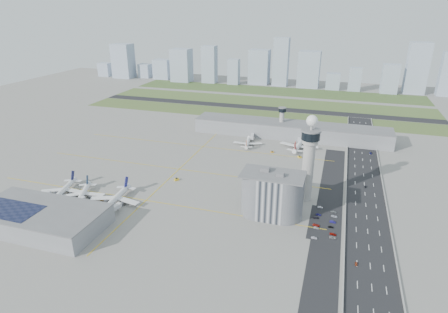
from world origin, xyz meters
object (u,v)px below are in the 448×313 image
(airplane_near_c, at_px, (114,196))
(car_lot_1, at_px, (316,228))
(tug_5, at_px, (300,157))
(car_lot_4, at_px, (319,214))
(control_tower, at_px, (309,155))
(car_lot_7, at_px, (333,234))
(airplane_near_b, at_px, (82,192))
(car_hw_4, at_px, (353,133))
(airplane_near_a, at_px, (62,188))
(car_hw_1, at_px, (365,187))
(airplane_far_a, at_px, (248,140))
(jet_bridge_far_1, at_px, (299,140))
(tug_3, at_px, (177,179))
(car_lot_10, at_px, (334,216))
(tug_2, at_px, (102,199))
(car_lot_3, at_px, (316,218))
(tug_1, at_px, (118,197))
(car_hw_2, at_px, (371,153))
(car_hw_0, at_px, (356,264))
(jet_bridge_near_0, at_px, (34,202))
(secondary_tower, at_px, (282,119))
(admin_building, at_px, (272,195))
(car_lot_0, at_px, (314,238))
(car_lot_5, at_px, (320,207))
(car_lot_6, at_px, (333,237))
(tug_4, at_px, (272,152))
(jet_bridge_far_0, at_px, (253,135))
(jet_bridge_near_2, at_px, (106,215))
(jet_bridge_near_1, at_px, (69,208))
(car_lot_11, at_px, (334,212))
(tug_0, at_px, (80,191))
(car_lot_2, at_px, (316,225))
(car_lot_8, at_px, (331,227))
(airplane_far_b, at_px, (299,142))
(car_lot_9, at_px, (333,222))

(airplane_near_c, xyz_separation_m, car_lot_1, (142.18, 11.23, -5.72))
(tug_5, distance_m, car_lot_4, 105.52)
(control_tower, bearing_deg, car_lot_7, -62.83)
(airplane_near_b, height_order, car_hw_4, airplane_near_b)
(airplane_near_c, xyz_separation_m, car_lot_7, (152.90, 6.95, -5.69))
(airplane_near_a, bearing_deg, car_hw_1, 97.19)
(airplane_far_a, xyz_separation_m, jet_bridge_far_1, (49.77, 22.79, -2.03))
(tug_3, xyz_separation_m, car_lot_10, (126.48, -20.74, -0.49))
(car_hw_1, bearing_deg, car_lot_4, -111.61)
(tug_2, distance_m, car_lot_10, 167.37)
(car_lot_3, bearing_deg, car_lot_4, -22.80)
(tug_1, distance_m, car_hw_2, 240.30)
(car_hw_2, bearing_deg, airplane_near_c, -138.68)
(tug_1, bearing_deg, car_hw_0, -169.32)
(jet_bridge_near_0, bearing_deg, car_lot_7, -72.80)
(secondary_tower, height_order, admin_building, admin_building)
(jet_bridge_far_1, distance_m, car_lot_1, 165.58)
(tug_3, bearing_deg, car_hw_1, -121.16)
(secondary_tower, distance_m, tug_3, 155.80)
(car_lot_7, bearing_deg, car_lot_0, 130.32)
(car_lot_5, relative_size, car_lot_6, 0.84)
(tug_5, distance_m, car_hw_4, 102.89)
(airplane_near_b, relative_size, tug_4, 13.39)
(airplane_near_a, relative_size, jet_bridge_far_0, 2.95)
(jet_bridge_near_2, distance_m, car_lot_0, 137.31)
(tug_2, bearing_deg, car_hw_1, -169.81)
(jet_bridge_near_1, xyz_separation_m, tug_4, (113.63, 155.67, -2.01))
(airplane_far_a, bearing_deg, tug_2, 144.38)
(airplane_near_c, relative_size, car_lot_10, 10.96)
(car_lot_11, height_order, car_hw_1, car_lot_11)
(tug_0, height_order, tug_5, tug_5)
(car_lot_3, bearing_deg, tug_0, 88.56)
(car_lot_6, bearing_deg, tug_2, 86.48)
(jet_bridge_far_1, relative_size, car_lot_0, 3.72)
(car_lot_2, xyz_separation_m, car_lot_8, (9.27, 0.92, -0.05))
(airplane_far_b, height_order, jet_bridge_far_0, airplane_far_b)
(airplane_near_c, xyz_separation_m, car_hw_0, (166.47, -19.27, -5.75))
(control_tower, bearing_deg, car_lot_8, -59.60)
(jet_bridge_far_0, bearing_deg, airplane_near_a, -41.60)
(airplane_near_c, relative_size, jet_bridge_near_0, 3.21)
(tug_1, bearing_deg, car_lot_9, -155.08)
(jet_bridge_near_0, bearing_deg, car_lot_2, -70.30)
(jet_bridge_near_2, relative_size, tug_3, 3.83)
(airplane_near_c, height_order, car_lot_2, airplane_near_c)
(airplane_near_c, height_order, car_hw_1, airplane_near_c)
(car_lot_0, bearing_deg, jet_bridge_near_0, 91.50)
(secondary_tower, relative_size, car_lot_4, 8.32)
(car_hw_0, bearing_deg, control_tower, 116.26)
(jet_bridge_near_2, relative_size, car_hw_0, 4.41)
(jet_bridge_far_0, xyz_separation_m, car_hw_2, (120.90, -11.17, -2.19))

